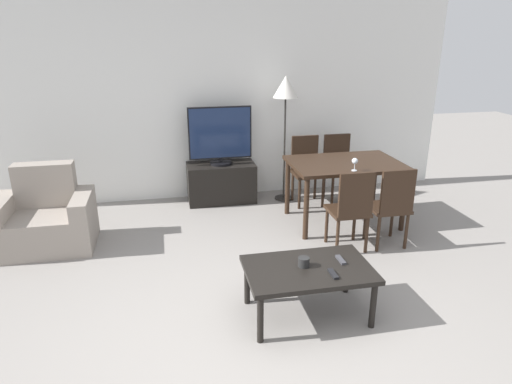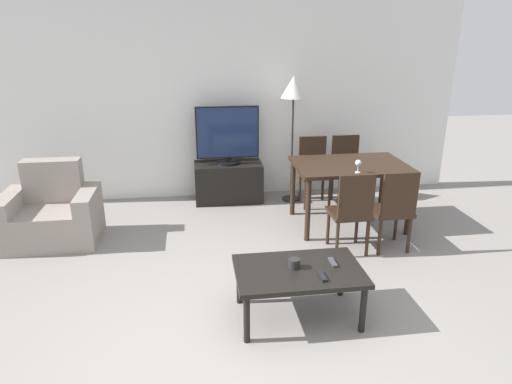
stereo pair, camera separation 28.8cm
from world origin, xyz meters
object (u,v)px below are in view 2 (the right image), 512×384
remote_primary (333,262)px  cup_white_near (294,263)px  armchair (52,215)px  dining_chair_near (352,209)px  tv (228,135)px  dining_table (350,171)px  wine_glass_left (358,164)px  dining_chair_far (347,166)px  dining_chair_near_right (394,207)px  remote_secondary (323,276)px  tv_stand (228,182)px  floor_lamp (293,94)px  dining_chair_far_left (314,168)px  coffee_table (299,274)px

remote_primary → cup_white_near: 0.33m
armchair → dining_chair_near: (3.16, -0.77, 0.20)m
tv → cup_white_near: tv is taller
dining_table → wine_glass_left: wine_glass_left is taller
dining_chair_near → dining_chair_far: bearing=73.3°
dining_chair_far → dining_chair_near_right: same height
dining_chair_near → remote_secondary: bearing=-118.5°
tv → dining_chair_near_right: bearing=-48.2°
dining_chair_near → wine_glass_left: (0.19, 0.40, 0.36)m
tv_stand → remote_primary: bearing=-77.2°
armchair → remote_primary: (2.66, -1.75, 0.15)m
tv_stand → wine_glass_left: size_ratio=6.24×
armchair → dining_chair_near: size_ratio=1.09×
tv_stand → tv: (0.00, -0.00, 0.65)m
armchair → floor_lamp: size_ratio=0.59×
floor_lamp → tv: bearing=173.7°
dining_chair_far_left → wine_glass_left: (0.19, -1.11, 0.36)m
tv_stand → remote_primary: 2.82m
coffee_table → floor_lamp: 2.95m
tv → dining_chair_far: size_ratio=0.93×
dining_chair_near → floor_lamp: size_ratio=0.54×
wine_glass_left → armchair: bearing=173.7°
armchair → coffee_table: 2.98m
armchair → dining_chair_far_left: 3.25m
remote_primary → remote_secondary: same height
tv_stand → dining_chair_far: 1.62m
armchair → floor_lamp: bearing=17.4°
dining_chair_far_left → tv_stand: bearing=167.2°
dining_table → dining_chair_far: dining_chair_far is taller
tv_stand → remote_secondary: (0.48, -2.95, 0.18)m
tv_stand → armchair: bearing=-153.8°
dining_chair_near_right → dining_chair_far_left: 1.58m
coffee_table → dining_table: 2.08m
remote_primary → remote_secondary: 0.25m
dining_chair_near → remote_primary: 1.10m
floor_lamp → coffee_table: bearing=-100.9°
coffee_table → tv_stand: bearing=96.8°
dining_chair_far_left → dining_chair_near_right: bearing=-73.3°
dining_table → remote_primary: (-0.73, -1.74, -0.22)m
dining_chair_far → wine_glass_left: 1.20m
dining_table → floor_lamp: 1.31m
dining_chair_far → floor_lamp: size_ratio=0.54×
wine_glass_left → dining_table: bearing=83.5°
tv → dining_chair_far: tv is taller
dining_table → coffee_table: bearing=-119.7°
tv → wine_glass_left: tv is taller
dining_chair_near → coffee_table: bearing=-127.5°
dining_chair_far_left → tv: bearing=167.3°
tv_stand → dining_chair_far: (1.58, -0.26, 0.23)m
wine_glass_left → dining_chair_near: bearing=-115.0°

